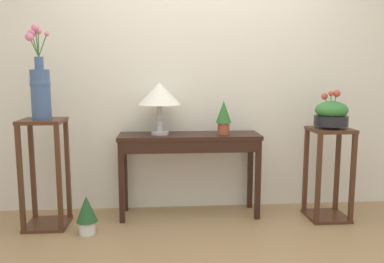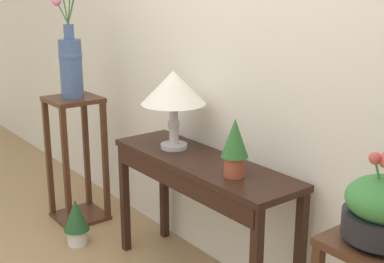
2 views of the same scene
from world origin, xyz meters
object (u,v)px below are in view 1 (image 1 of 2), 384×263
object	(u,v)px
table_lamp	(159,95)
potted_plant_floor	(87,213)
pedestal_stand_right	(328,174)
potted_plant_on_console	(224,116)
planter_bowl_wide_right	(331,114)
flower_vase_tall_left	(40,86)
console_table	(189,147)
pedestal_stand_left	(45,174)

from	to	relation	value
table_lamp	potted_plant_floor	world-z (taller)	table_lamp
table_lamp	potted_plant_floor	size ratio (longest dim) A/B	1.42
table_lamp	pedestal_stand_right	distance (m)	1.61
table_lamp	potted_plant_floor	distance (m)	1.13
potted_plant_on_console	planter_bowl_wide_right	xyz separation A→B (m)	(0.90, -0.14, 0.02)
potted_plant_on_console	flower_vase_tall_left	size ratio (longest dim) A/B	0.39
table_lamp	pedestal_stand_right	bearing A→B (deg)	-6.75
console_table	potted_plant_floor	bearing A→B (deg)	-157.53
pedestal_stand_left	potted_plant_floor	bearing A→B (deg)	-28.40
console_table	flower_vase_tall_left	xyz separation A→B (m)	(-1.20, -0.15, 0.53)
flower_vase_tall_left	pedestal_stand_left	bearing A→B (deg)	-12.93
console_table	pedestal_stand_left	size ratio (longest dim) A/B	1.37
table_lamp	flower_vase_tall_left	world-z (taller)	flower_vase_tall_left
table_lamp	potted_plant_floor	bearing A→B (deg)	-147.57
console_table	pedestal_stand_right	bearing A→B (deg)	-7.11
table_lamp	pedestal_stand_right	size ratio (longest dim) A/B	0.56
potted_plant_on_console	planter_bowl_wide_right	size ratio (longest dim) A/B	0.90
potted_plant_floor	potted_plant_on_console	bearing A→B (deg)	16.43
console_table	pedestal_stand_left	world-z (taller)	pedestal_stand_left
planter_bowl_wide_right	flower_vase_tall_left	bearing A→B (deg)	-179.95
potted_plant_on_console	potted_plant_floor	world-z (taller)	potted_plant_on_console
table_lamp	pedestal_stand_left	bearing A→B (deg)	-169.47
pedestal_stand_right	planter_bowl_wide_right	size ratio (longest dim) A/B	2.46
console_table	pedestal_stand_left	bearing A→B (deg)	-172.76
planter_bowl_wide_right	potted_plant_floor	bearing A→B (deg)	-174.47
potted_plant_floor	pedestal_stand_right	bearing A→B (deg)	5.53
planter_bowl_wide_right	console_table	bearing A→B (deg)	172.89
console_table	flower_vase_tall_left	bearing A→B (deg)	-172.79
console_table	potted_plant_floor	size ratio (longest dim) A/B	3.92
pedestal_stand_left	planter_bowl_wide_right	bearing A→B (deg)	0.06
pedestal_stand_right	planter_bowl_wide_right	world-z (taller)	planter_bowl_wide_right
console_table	potted_plant_on_console	distance (m)	0.40
potted_plant_on_console	flower_vase_tall_left	world-z (taller)	flower_vase_tall_left
console_table	potted_plant_on_console	size ratio (longest dim) A/B	4.21
flower_vase_tall_left	pedestal_stand_right	bearing A→B (deg)	0.06
pedestal_stand_left	planter_bowl_wide_right	distance (m)	2.44
pedestal_stand_left	pedestal_stand_right	bearing A→B (deg)	0.07
table_lamp	pedestal_stand_right	world-z (taller)	table_lamp
flower_vase_tall_left	pedestal_stand_right	world-z (taller)	flower_vase_tall_left
potted_plant_floor	planter_bowl_wide_right	bearing A→B (deg)	5.53
table_lamp	pedestal_stand_left	xyz separation A→B (m)	(-0.94, -0.17, -0.63)
planter_bowl_wide_right	table_lamp	bearing A→B (deg)	173.24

